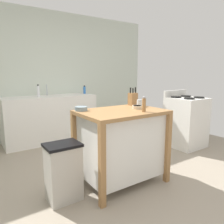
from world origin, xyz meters
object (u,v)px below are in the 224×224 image
at_px(trash_bin, 63,172).
at_px(kitchen_island, 121,143).
at_px(drinking_cup, 139,103).
at_px(stove, 186,122).
at_px(bottle_dish_soap, 38,91).
at_px(knife_block, 133,99).
at_px(sink_faucet, 47,90).
at_px(bowl_ceramic_small, 81,108).
at_px(bottle_hand_soap, 85,90).
at_px(bowl_ceramic_wide, 137,107).
at_px(pepper_grinder, 144,104).

bearing_deg(trash_bin, kitchen_island, -1.57).
xyz_separation_m(drinking_cup, stove, (1.44, 0.33, -0.50)).
xyz_separation_m(bottle_dish_soap, stove, (2.18, -1.74, -0.55)).
bearing_deg(knife_block, drinking_cup, -98.78).
bearing_deg(trash_bin, sink_faucet, 75.62).
height_order(bowl_ceramic_small, bottle_hand_soap, bottle_hand_soap).
bearing_deg(drinking_cup, kitchen_island, -166.78).
distance_m(bowl_ceramic_wide, bottle_dish_soap, 2.25).
bearing_deg(kitchen_island, bowl_ceramic_small, 148.59).
distance_m(kitchen_island, knife_block, 0.67).
bearing_deg(bowl_ceramic_wide, knife_block, 61.63).
xyz_separation_m(pepper_grinder, bottle_dish_soap, (-0.53, 2.38, 0.02)).
bearing_deg(bottle_hand_soap, drinking_cup, -97.53).
bearing_deg(bowl_ceramic_small, sink_faucet, 83.14).
xyz_separation_m(bowl_ceramic_wide, bottle_dish_soap, (-0.61, 2.17, 0.08)).
bearing_deg(sink_faucet, bottle_hand_soap, -5.36).
bearing_deg(sink_faucet, pepper_grinder, -82.77).
xyz_separation_m(drinking_cup, bottle_hand_soap, (0.28, 2.13, 0.03)).
distance_m(kitchen_island, sink_faucet, 2.35).
bearing_deg(bowl_ceramic_wide, trash_bin, 178.16).
distance_m(knife_block, bottle_dish_soap, 2.05).
height_order(knife_block, bottle_dish_soap, knife_block).
relative_size(kitchen_island, drinking_cup, 10.46).
distance_m(knife_block, bowl_ceramic_small, 0.80).
xyz_separation_m(pepper_grinder, stove, (1.65, 0.64, -0.53)).
xyz_separation_m(knife_block, stove, (1.42, 0.16, -0.54)).
bearing_deg(sink_faucet, kitchen_island, -85.91).
distance_m(pepper_grinder, stove, 1.85).
bearing_deg(bowl_ceramic_small, kitchen_island, -31.41).
height_order(bowl_ceramic_wide, bowl_ceramic_small, bowl_ceramic_small).
relative_size(bowl_ceramic_small, pepper_grinder, 0.83).
bearing_deg(drinking_cup, sink_faucet, 103.33).
relative_size(kitchen_island, sink_faucet, 4.59).
xyz_separation_m(bowl_ceramic_small, stove, (2.21, 0.17, -0.47)).
height_order(bottle_hand_soap, bottle_dish_soap, bottle_dish_soap).
distance_m(knife_block, pepper_grinder, 0.53).
height_order(drinking_cup, pepper_grinder, pepper_grinder).
bearing_deg(pepper_grinder, bowl_ceramic_wide, 67.71).
bearing_deg(bottle_dish_soap, sink_faucet, 32.62).
bearing_deg(bowl_ceramic_wide, bottle_hand_soap, 79.85).
relative_size(pepper_grinder, bottle_dish_soap, 0.78).
bearing_deg(kitchen_island, trash_bin, 178.43).
bearing_deg(trash_bin, stove, 8.86).
bearing_deg(bottle_hand_soap, knife_block, -97.42).
bearing_deg(kitchen_island, bottle_dish_soap, 99.82).
bearing_deg(stove, knife_block, -173.43).
bearing_deg(pepper_grinder, sink_faucet, 97.23).
xyz_separation_m(bottle_hand_soap, bottle_dish_soap, (-1.01, -0.06, 0.03)).
distance_m(drinking_cup, stove, 1.56).
distance_m(bowl_ceramic_wide, bottle_hand_soap, 2.26).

